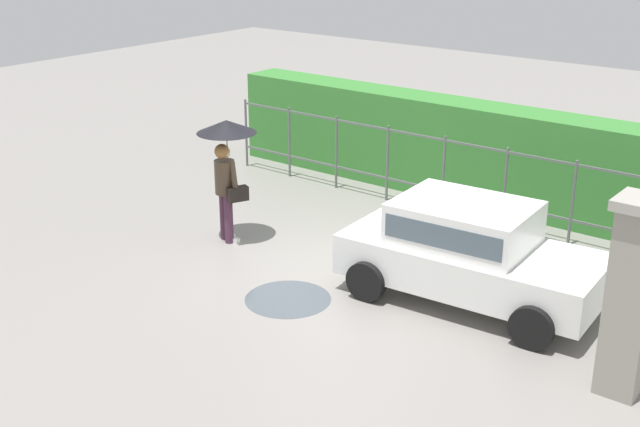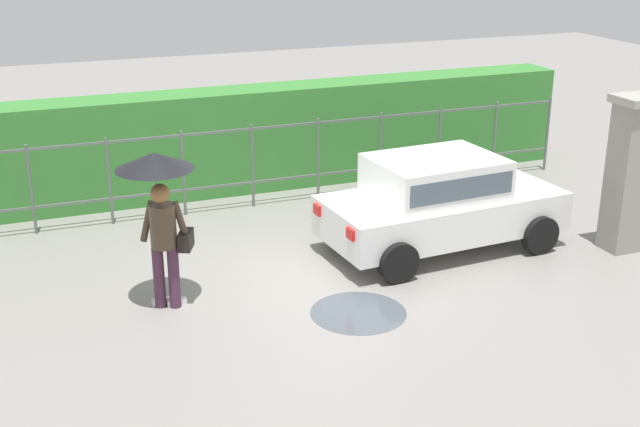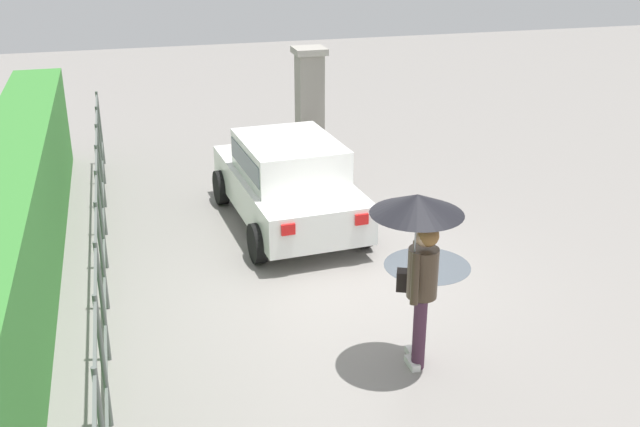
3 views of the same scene
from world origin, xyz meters
name	(u,v)px [view 3 (image 3 of 3)]	position (x,y,z in m)	size (l,w,h in m)	color
ground_plane	(344,282)	(0.00, 0.00, 0.00)	(40.00, 40.00, 0.00)	gray
car	(288,179)	(2.20, 0.28, 0.80)	(3.83, 2.07, 1.48)	white
pedestrian	(419,239)	(-2.14, -0.16, 1.57)	(1.00, 1.00, 2.10)	#47283D
gate_pillar	(310,109)	(4.82, -0.77, 1.24)	(0.60, 0.60, 2.42)	gray
fence_section	(101,232)	(0.72, 3.20, 0.83)	(11.18, 0.05, 1.50)	#59605B
hedge_row	(14,233)	(0.72, 4.28, 0.95)	(12.13, 0.90, 1.90)	#387F33
puddle_near	(427,266)	(0.15, -1.33, 0.00)	(1.27, 1.27, 0.00)	#4C545B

